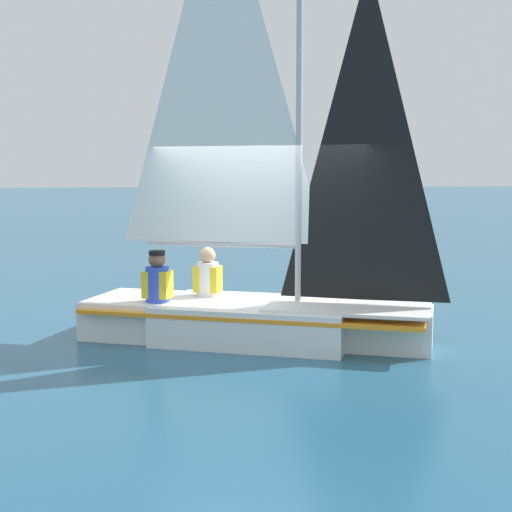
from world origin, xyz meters
The scene contains 4 objects.
ground_plane centered at (0.00, 0.00, 0.00)m, with size 260.00×260.00×0.00m, color #235675.
sailboat_main centered at (0.00, -0.01, 0.83)m, with size 3.29×4.56×6.09m.
sailor_helm centered at (-0.63, -0.54, 0.62)m, with size 0.40×0.42×1.16m.
sailor_crew centered at (-0.28, -1.24, 0.63)m, with size 0.40×0.42×1.16m.
Camera 1 is at (8.87, -1.80, 2.12)m, focal length 50.00 mm.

